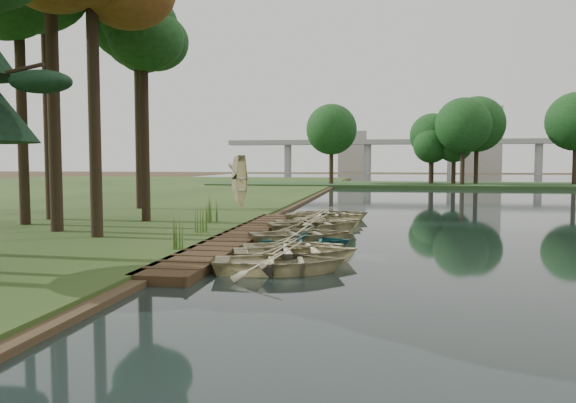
% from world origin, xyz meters
% --- Properties ---
extents(ground, '(300.00, 300.00, 0.00)m').
position_xyz_m(ground, '(0.00, 0.00, 0.00)').
color(ground, '#3D2F1D').
extents(boardwalk, '(1.60, 16.00, 0.30)m').
position_xyz_m(boardwalk, '(-1.60, 0.00, 0.15)').
color(boardwalk, '#332414').
rests_on(boardwalk, ground).
extents(peninsula, '(50.00, 14.00, 0.45)m').
position_xyz_m(peninsula, '(8.00, 50.00, 0.23)').
color(peninsula, '#26421D').
rests_on(peninsula, ground).
extents(far_trees, '(45.60, 5.60, 8.80)m').
position_xyz_m(far_trees, '(4.67, 50.00, 6.43)').
color(far_trees, black).
rests_on(far_trees, peninsula).
extents(bridge, '(95.90, 4.00, 8.60)m').
position_xyz_m(bridge, '(12.31, 120.00, 7.08)').
color(bridge, '#A5A5A0').
rests_on(bridge, ground).
extents(building_a, '(10.00, 8.00, 18.00)m').
position_xyz_m(building_a, '(30.00, 140.00, 9.00)').
color(building_a, '#A5A5A0').
rests_on(building_a, ground).
extents(building_b, '(8.00, 8.00, 12.00)m').
position_xyz_m(building_b, '(-5.00, 145.00, 6.00)').
color(building_b, '#A5A5A0').
rests_on(building_b, ground).
extents(rowboat_0, '(4.02, 3.22, 0.74)m').
position_xyz_m(rowboat_0, '(1.01, -5.86, 0.42)').
color(rowboat_0, beige).
rests_on(rowboat_0, water).
extents(rowboat_1, '(4.36, 3.65, 0.77)m').
position_xyz_m(rowboat_1, '(1.23, -4.29, 0.44)').
color(rowboat_1, beige).
rests_on(rowboat_1, water).
extents(rowboat_2, '(3.79, 3.15, 0.68)m').
position_xyz_m(rowboat_2, '(0.95, -3.03, 0.39)').
color(rowboat_2, beige).
rests_on(rowboat_2, water).
extents(rowboat_3, '(3.29, 2.52, 0.64)m').
position_xyz_m(rowboat_3, '(1.13, -1.46, 0.37)').
color(rowboat_3, teal).
rests_on(rowboat_3, water).
extents(rowboat_4, '(4.59, 4.02, 0.79)m').
position_xyz_m(rowboat_4, '(0.84, -0.39, 0.45)').
color(rowboat_4, beige).
rests_on(rowboat_4, water).
extents(rowboat_5, '(3.60, 3.08, 0.63)m').
position_xyz_m(rowboat_5, '(1.24, 0.93, 0.36)').
color(rowboat_5, beige).
rests_on(rowboat_5, water).
extents(rowboat_6, '(4.66, 4.10, 0.80)m').
position_xyz_m(rowboat_6, '(0.91, 2.87, 0.45)').
color(rowboat_6, beige).
rests_on(rowboat_6, water).
extents(rowboat_7, '(4.10, 3.47, 0.72)m').
position_xyz_m(rowboat_7, '(0.76, 4.15, 0.41)').
color(rowboat_7, beige).
rests_on(rowboat_7, water).
extents(rowboat_8, '(3.30, 2.44, 0.66)m').
position_xyz_m(rowboat_8, '(1.19, 5.41, 0.38)').
color(rowboat_8, beige).
rests_on(rowboat_8, water).
extents(rowboat_9, '(4.07, 3.07, 0.80)m').
position_xyz_m(rowboat_9, '(0.91, 6.96, 0.45)').
color(rowboat_9, beige).
rests_on(rowboat_9, water).
extents(rowboat_10, '(3.86, 2.90, 0.76)m').
position_xyz_m(rowboat_10, '(1.18, 8.45, 0.43)').
color(rowboat_10, beige).
rests_on(rowboat_10, water).
extents(stored_rowboat, '(3.53, 2.84, 0.65)m').
position_xyz_m(stored_rowboat, '(-4.47, 11.40, 0.62)').
color(stored_rowboat, beige).
rests_on(stored_rowboat, bank).
extents(tree_4, '(3.85, 3.85, 10.00)m').
position_xyz_m(tree_4, '(-7.08, 3.94, 8.55)').
color(tree_4, black).
rests_on(tree_4, bank).
extents(tree_6, '(4.16, 4.16, 11.49)m').
position_xyz_m(tree_6, '(-10.38, 10.58, 9.88)').
color(tree_6, black).
rests_on(tree_6, bank).
extents(reeds_0, '(0.60, 0.60, 1.04)m').
position_xyz_m(reeds_0, '(-2.60, -3.89, 0.82)').
color(reeds_0, '#3F661E').
rests_on(reeds_0, bank).
extents(reeds_1, '(0.60, 0.60, 0.97)m').
position_xyz_m(reeds_1, '(-3.20, 0.25, 0.78)').
color(reeds_1, '#3F661E').
rests_on(reeds_1, bank).
extents(reeds_2, '(0.60, 0.60, 1.11)m').
position_xyz_m(reeds_2, '(-3.85, 3.89, 0.86)').
color(reeds_2, '#3F661E').
rests_on(reeds_2, bank).
extents(reeds_3, '(0.60, 0.60, 0.87)m').
position_xyz_m(reeds_3, '(-4.10, 4.19, 0.73)').
color(reeds_3, '#3F661E').
rests_on(reeds_3, bank).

